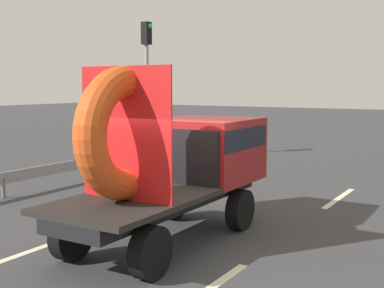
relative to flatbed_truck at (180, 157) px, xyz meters
name	(u,v)px	position (x,y,z in m)	size (l,w,h in m)	color
ground_plane	(172,249)	(0.32, -0.77, -1.62)	(120.00, 120.00, 0.00)	#38383A
flatbed_truck	(180,157)	(0.00, 0.00, 0.00)	(2.02, 5.21, 3.38)	black
traffic_light	(147,70)	(-6.98, 8.39, 2.05)	(0.42, 0.36, 5.61)	gray
guardrail	(117,158)	(-5.95, 5.16, -1.09)	(0.10, 12.70, 0.71)	gray
lane_dash_left_near	(9,259)	(-1.84, -2.75, -1.62)	(2.97, 0.16, 0.01)	beige
lane_dash_left_far	(223,183)	(-1.84, 5.40, -1.62)	(2.53, 0.16, 0.01)	beige
lane_dash_right_far	(339,198)	(1.84, 5.15, -1.62)	(2.80, 0.16, 0.01)	beige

